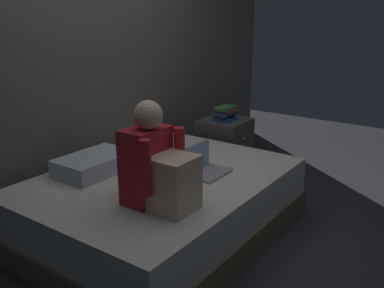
{
  "coord_description": "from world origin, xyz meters",
  "views": [
    {
      "loc": [
        -2.46,
        -1.58,
        1.62
      ],
      "look_at": [
        -0.09,
        0.1,
        0.72
      ],
      "focal_mm": 39.86,
      "sensor_mm": 36.0,
      "label": 1
    }
  ],
  "objects_px": {
    "bed": "(162,204)",
    "person_sitting": "(157,167)",
    "book_stack": "(225,113)",
    "laptop": "(204,166)",
    "pillow": "(95,164)",
    "nightstand": "(224,148)"
  },
  "relations": [
    {
      "from": "bed",
      "to": "person_sitting",
      "type": "distance_m",
      "value": 0.69
    },
    {
      "from": "bed",
      "to": "person_sitting",
      "type": "height_order",
      "value": "person_sitting"
    },
    {
      "from": "bed",
      "to": "book_stack",
      "type": "distance_m",
      "value": 1.36
    },
    {
      "from": "laptop",
      "to": "pillow",
      "type": "relative_size",
      "value": 0.57
    },
    {
      "from": "nightstand",
      "to": "book_stack",
      "type": "relative_size",
      "value": 2.44
    },
    {
      "from": "book_stack",
      "to": "bed",
      "type": "bearing_deg",
      "value": -169.99
    },
    {
      "from": "nightstand",
      "to": "pillow",
      "type": "relative_size",
      "value": 1.06
    },
    {
      "from": "person_sitting",
      "to": "book_stack",
      "type": "height_order",
      "value": "person_sitting"
    },
    {
      "from": "bed",
      "to": "person_sitting",
      "type": "bearing_deg",
      "value": -143.15
    },
    {
      "from": "person_sitting",
      "to": "laptop",
      "type": "height_order",
      "value": "person_sitting"
    },
    {
      "from": "person_sitting",
      "to": "laptop",
      "type": "relative_size",
      "value": 2.05
    },
    {
      "from": "book_stack",
      "to": "nightstand",
      "type": "bearing_deg",
      "value": 33.45
    },
    {
      "from": "bed",
      "to": "nightstand",
      "type": "bearing_deg",
      "value": 10.58
    },
    {
      "from": "bed",
      "to": "laptop",
      "type": "distance_m",
      "value": 0.43
    },
    {
      "from": "bed",
      "to": "nightstand",
      "type": "height_order",
      "value": "nightstand"
    },
    {
      "from": "nightstand",
      "to": "laptop",
      "type": "relative_size",
      "value": 1.85
    },
    {
      "from": "person_sitting",
      "to": "pillow",
      "type": "bearing_deg",
      "value": 77.84
    },
    {
      "from": "person_sitting",
      "to": "laptop",
      "type": "distance_m",
      "value": 0.65
    },
    {
      "from": "pillow",
      "to": "book_stack",
      "type": "xyz_separation_m",
      "value": [
        1.51,
        -0.23,
        0.13
      ]
    },
    {
      "from": "nightstand",
      "to": "pillow",
      "type": "bearing_deg",
      "value": 172.32
    },
    {
      "from": "book_stack",
      "to": "person_sitting",
      "type": "bearing_deg",
      "value": -162.65
    },
    {
      "from": "book_stack",
      "to": "pillow",
      "type": "bearing_deg",
      "value": 171.49
    }
  ]
}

